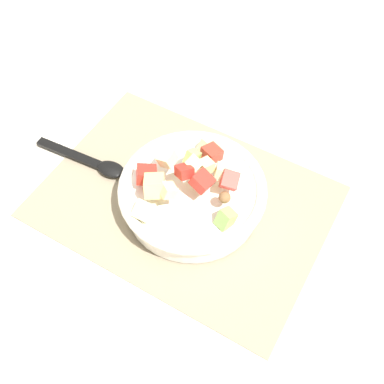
{
  "coord_description": "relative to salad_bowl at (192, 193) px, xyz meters",
  "views": [
    {
      "loc": [
        0.25,
        -0.41,
        0.72
      ],
      "look_at": [
        0.02,
        -0.0,
        0.05
      ],
      "focal_mm": 44.41,
      "sensor_mm": 36.0,
      "label": 1
    }
  ],
  "objects": [
    {
      "name": "ground_plane",
      "position": [
        -0.02,
        0.0,
        -0.04
      ],
      "size": [
        2.4,
        2.4,
        0.0
      ],
      "primitive_type": "plane",
      "color": "silver"
    },
    {
      "name": "placemat",
      "position": [
        -0.02,
        0.0,
        -0.04
      ],
      "size": [
        0.5,
        0.36,
        0.01
      ],
      "primitive_type": "cube",
      "color": "gray",
      "rests_on": "ground_plane"
    },
    {
      "name": "salad_bowl",
      "position": [
        0.0,
        0.0,
        0.0
      ],
      "size": [
        0.26,
        0.26,
        0.11
      ],
      "color": "white",
      "rests_on": "placemat"
    },
    {
      "name": "serving_spoon",
      "position": [
        -0.21,
        -0.01,
        -0.03
      ],
      "size": [
        0.2,
        0.04,
        0.01
      ],
      "color": "black",
      "rests_on": "placemat"
    }
  ]
}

